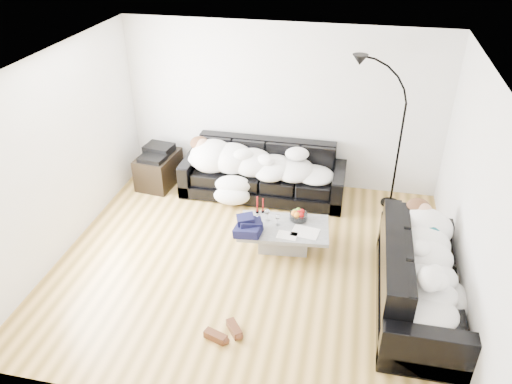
% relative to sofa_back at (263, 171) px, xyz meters
% --- Properties ---
extents(ground, '(5.00, 5.00, 0.00)m').
position_rel_sofa_back_xyz_m(ground, '(0.20, -1.74, -0.42)').
color(ground, olive).
rests_on(ground, ground).
extents(wall_back, '(5.00, 0.02, 2.60)m').
position_rel_sofa_back_xyz_m(wall_back, '(0.20, 0.51, 0.88)').
color(wall_back, silver).
rests_on(wall_back, ground).
extents(wall_left, '(0.02, 4.50, 2.60)m').
position_rel_sofa_back_xyz_m(wall_left, '(-2.30, -1.74, 0.88)').
color(wall_left, silver).
rests_on(wall_left, ground).
extents(wall_right, '(0.02, 4.50, 2.60)m').
position_rel_sofa_back_xyz_m(wall_right, '(2.70, -1.74, 0.88)').
color(wall_right, silver).
rests_on(wall_right, ground).
extents(ceiling, '(5.00, 5.00, 0.00)m').
position_rel_sofa_back_xyz_m(ceiling, '(0.20, -1.74, 2.18)').
color(ceiling, white).
rests_on(ceiling, ground).
extents(sofa_back, '(2.55, 0.88, 0.83)m').
position_rel_sofa_back_xyz_m(sofa_back, '(0.00, 0.00, 0.00)').
color(sofa_back, black).
rests_on(sofa_back, ground).
extents(sofa_right, '(0.93, 2.16, 0.88)m').
position_rel_sofa_back_xyz_m(sofa_right, '(2.27, -2.11, 0.02)').
color(sofa_right, black).
rests_on(sofa_right, ground).
extents(sleeper_back, '(2.16, 0.75, 0.43)m').
position_rel_sofa_back_xyz_m(sleeper_back, '(-0.00, -0.05, 0.22)').
color(sleeper_back, white).
rests_on(sleeper_back, sofa_back).
extents(sleeper_right, '(0.78, 1.85, 0.45)m').
position_rel_sofa_back_xyz_m(sleeper_right, '(2.27, -2.11, 0.23)').
color(sleeper_right, white).
rests_on(sleeper_right, sofa_right).
extents(teal_cushion, '(0.42, 0.38, 0.20)m').
position_rel_sofa_back_xyz_m(teal_cushion, '(2.21, -1.44, 0.30)').
color(teal_cushion, '#0D545E').
rests_on(teal_cushion, sofa_right).
extents(coffee_table, '(1.25, 0.81, 0.35)m').
position_rel_sofa_back_xyz_m(coffee_table, '(0.55, -1.33, -0.24)').
color(coffee_table, '#939699').
rests_on(coffee_table, ground).
extents(fruit_bowl, '(0.25, 0.25, 0.15)m').
position_rel_sofa_back_xyz_m(fruit_bowl, '(0.72, -1.12, 0.00)').
color(fruit_bowl, white).
rests_on(fruit_bowl, coffee_table).
extents(wine_glass_a, '(0.09, 0.09, 0.17)m').
position_rel_sofa_back_xyz_m(wine_glass_a, '(0.31, -1.23, 0.02)').
color(wine_glass_a, white).
rests_on(wine_glass_a, coffee_table).
extents(wine_glass_b, '(0.07, 0.07, 0.15)m').
position_rel_sofa_back_xyz_m(wine_glass_b, '(0.21, -1.34, 0.00)').
color(wine_glass_b, white).
rests_on(wine_glass_b, coffee_table).
extents(wine_glass_c, '(0.07, 0.07, 0.17)m').
position_rel_sofa_back_xyz_m(wine_glass_c, '(0.47, -1.31, 0.02)').
color(wine_glass_c, white).
rests_on(wine_glass_c, coffee_table).
extents(candle_left, '(0.05, 0.05, 0.26)m').
position_rel_sofa_back_xyz_m(candle_left, '(0.14, -1.07, 0.06)').
color(candle_left, maroon).
rests_on(candle_left, coffee_table).
extents(candle_right, '(0.05, 0.05, 0.22)m').
position_rel_sofa_back_xyz_m(candle_right, '(0.21, -1.05, 0.04)').
color(candle_right, maroon).
rests_on(candle_right, coffee_table).
extents(newspaper_a, '(0.38, 0.31, 0.01)m').
position_rel_sofa_back_xyz_m(newspaper_a, '(0.85, -1.41, -0.06)').
color(newspaper_a, silver).
rests_on(newspaper_a, coffee_table).
extents(newspaper_b, '(0.27, 0.20, 0.01)m').
position_rel_sofa_back_xyz_m(newspaper_b, '(0.63, -1.52, -0.06)').
color(newspaper_b, silver).
rests_on(newspaper_b, coffee_table).
extents(navy_jacket, '(0.38, 0.33, 0.18)m').
position_rel_sofa_back_xyz_m(navy_jacket, '(0.09, -1.56, 0.10)').
color(navy_jacket, black).
rests_on(navy_jacket, coffee_table).
extents(shoes, '(0.54, 0.50, 0.10)m').
position_rel_sofa_back_xyz_m(shoes, '(0.18, -3.04, -0.37)').
color(shoes, '#472311').
rests_on(shoes, ground).
extents(av_cabinet, '(0.61, 0.82, 0.53)m').
position_rel_sofa_back_xyz_m(av_cabinet, '(-1.74, -0.02, -0.15)').
color(av_cabinet, black).
rests_on(av_cabinet, ground).
extents(stereo, '(0.48, 0.39, 0.13)m').
position_rel_sofa_back_xyz_m(stereo, '(-1.74, -0.02, 0.18)').
color(stereo, black).
rests_on(stereo, av_cabinet).
extents(floor_lamp, '(0.73, 0.29, 2.02)m').
position_rel_sofa_back_xyz_m(floor_lamp, '(2.00, 0.13, 0.59)').
color(floor_lamp, black).
rests_on(floor_lamp, ground).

